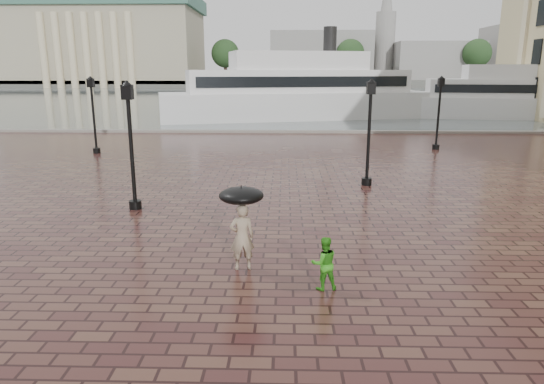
{
  "coord_description": "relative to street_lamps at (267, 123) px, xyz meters",
  "views": [
    {
      "loc": [
        -0.59,
        -6.77,
        4.89
      ],
      "look_at": [
        -0.96,
        7.04,
        1.4
      ],
      "focal_mm": 32.0,
      "sensor_mm": 36.0,
      "label": 1
    }
  ],
  "objects": [
    {
      "name": "harbour_water",
      "position": [
        1.5,
        74.5,
        -2.33
      ],
      "size": [
        240.0,
        240.0,
        0.0
      ],
      "primitive_type": "plane",
      "color": "#404B4E",
      "rests_on": "ground"
    },
    {
      "name": "quay_edge",
      "position": [
        1.5,
        14.5,
        -2.33
      ],
      "size": [
        80.0,
        0.6,
        0.3
      ],
      "primitive_type": "cube",
      "color": "slate",
      "rests_on": "ground"
    },
    {
      "name": "far_shore",
      "position": [
        1.5,
        142.5,
        -1.33
      ],
      "size": [
        300.0,
        60.0,
        2.0
      ],
      "primitive_type": "cube",
      "color": "#4C4C47",
      "rests_on": "ground"
    },
    {
      "name": "museum",
      "position": [
        -53.5,
        127.11,
        11.58
      ],
      "size": [
        57.0,
        32.5,
        26.0
      ],
      "color": "gray",
      "rests_on": "ground"
    },
    {
      "name": "distant_skyline",
      "position": [
        49.64,
        132.5,
        7.13
      ],
      "size": [
        102.5,
        22.0,
        33.0
      ],
      "color": "gray",
      "rests_on": "ground"
    },
    {
      "name": "far_trees",
      "position": [
        1.5,
        120.5,
        7.09
      ],
      "size": [
        188.0,
        8.0,
        13.5
      ],
      "color": "#2D2119",
      "rests_on": "ground"
    },
    {
      "name": "street_lamps",
      "position": [
        0.0,
        0.0,
        0.0
      ],
      "size": [
        21.44,
        14.44,
        4.4
      ],
      "color": "black",
      "rests_on": "ground"
    },
    {
      "name": "adult_pedestrian",
      "position": [
        -0.14,
        -12.87,
        -1.48
      ],
      "size": [
        0.69,
        0.53,
        1.7
      ],
      "primitive_type": "imported",
      "rotation": [
        0.0,
        0.0,
        3.35
      ],
      "color": "gray",
      "rests_on": "ground"
    },
    {
      "name": "child_pedestrian",
      "position": [
        1.82,
        -13.98,
        -1.7
      ],
      "size": [
        0.69,
        0.59,
        1.26
      ],
      "primitive_type": "imported",
      "rotation": [
        0.0,
        0.0,
        3.34
      ],
      "color": "#31921A",
      "rests_on": "ground"
    },
    {
      "name": "ferry_near",
      "position": [
        2.21,
        26.32,
        0.41
      ],
      "size": [
        28.57,
        13.56,
        9.11
      ],
      "rotation": [
        0.0,
        0.0,
        0.26
      ],
      "color": "silver",
      "rests_on": "ground"
    },
    {
      "name": "ferry_far",
      "position": [
        24.97,
        27.19,
        -0.1
      ],
      "size": [
        23.18,
        9.21,
        7.41
      ],
      "rotation": [
        0.0,
        0.0,
        -0.17
      ],
      "color": "silver",
      "rests_on": "ground"
    },
    {
      "name": "umbrella",
      "position": [
        -0.14,
        -12.87,
        -0.41
      ],
      "size": [
        1.1,
        1.1,
        1.14
      ],
      "color": "black",
      "rests_on": "ground"
    }
  ]
}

